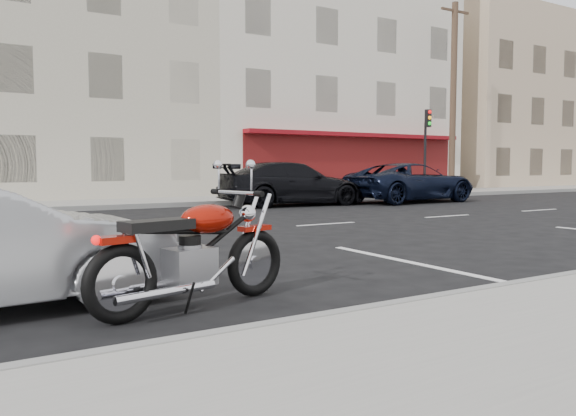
# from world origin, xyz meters

# --- Properties ---
(ground) EXTENTS (120.00, 120.00, 0.00)m
(ground) POSITION_xyz_m (0.00, 0.00, 0.00)
(ground) COLOR black
(ground) RESTS_ON ground
(curb_near) EXTENTS (80.00, 0.12, 0.16)m
(curb_near) POSITION_xyz_m (-5.00, -7.00, 0.08)
(curb_near) COLOR gray
(curb_near) RESTS_ON ground
(bldg_cream) EXTENTS (12.00, 12.00, 11.50)m
(bldg_cream) POSITION_xyz_m (-2.00, 16.30, 5.75)
(bldg_cream) COLOR beige
(bldg_cream) RESTS_ON ground
(bldg_corner) EXTENTS (14.00, 12.00, 12.50)m
(bldg_corner) POSITION_xyz_m (11.00, 16.30, 6.25)
(bldg_corner) COLOR beige
(bldg_corner) RESTS_ON ground
(bldg_far_east) EXTENTS (12.00, 12.00, 11.00)m
(bldg_far_east) POSITION_xyz_m (26.00, 16.30, 5.50)
(bldg_far_east) COLOR tan
(bldg_far_east) RESTS_ON ground
(utility_pole) EXTENTS (1.80, 0.30, 9.00)m
(utility_pole) POSITION_xyz_m (15.50, 8.60, 4.74)
(utility_pole) COLOR #422D1E
(utility_pole) RESTS_ON sidewalk_far
(traffic_light) EXTENTS (0.26, 0.30, 3.80)m
(traffic_light) POSITION_xyz_m (13.50, 8.33, 2.56)
(traffic_light) COLOR black
(traffic_light) RESTS_ON sidewalk_far
(fire_hydrant) EXTENTS (0.20, 0.20, 0.72)m
(fire_hydrant) POSITION_xyz_m (12.00, 8.50, 0.53)
(fire_hydrant) COLOR beige
(fire_hydrant) RESTS_ON sidewalk_far
(motorcycle) EXTENTS (2.17, 0.85, 1.11)m
(motorcycle) POSITION_xyz_m (-2.79, -5.56, 0.50)
(motorcycle) COLOR black
(motorcycle) RESTS_ON ground
(suv_far) EXTENTS (5.38, 2.65, 1.47)m
(suv_far) POSITION_xyz_m (9.36, 4.96, 0.73)
(suv_far) COLOR black
(suv_far) RESTS_ON ground
(car_far) EXTENTS (5.29, 2.52, 1.49)m
(car_far) POSITION_xyz_m (4.58, 5.72, 0.74)
(car_far) COLOR black
(car_far) RESTS_ON ground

